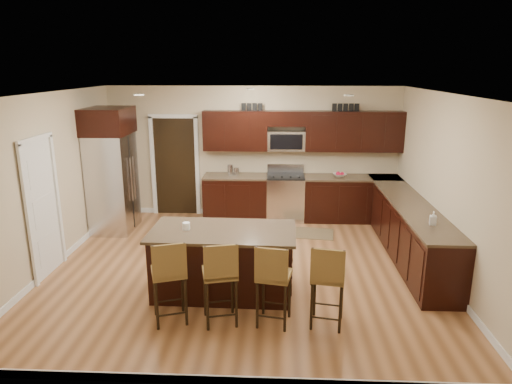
{
  "coord_description": "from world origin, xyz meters",
  "views": [
    {
      "loc": [
        0.5,
        -6.61,
        3.07
      ],
      "look_at": [
        0.17,
        0.4,
        1.14
      ],
      "focal_mm": 32.0,
      "sensor_mm": 36.0,
      "label": 1
    }
  ],
  "objects_px": {
    "stool_left": "(169,272)",
    "stool_extra": "(328,277)",
    "stool_mid": "(220,274)",
    "island": "(223,263)",
    "refrigerator": "(112,169)",
    "stool_right": "(273,276)",
    "range": "(285,197)"
  },
  "relations": [
    {
      "from": "stool_left",
      "to": "stool_extra",
      "type": "xyz_separation_m",
      "value": [
        1.9,
        -0.0,
        -0.02
      ]
    },
    {
      "from": "stool_mid",
      "to": "stool_extra",
      "type": "relative_size",
      "value": 1.03
    },
    {
      "from": "island",
      "to": "stool_left",
      "type": "height_order",
      "value": "stool_left"
    },
    {
      "from": "island",
      "to": "stool_mid",
      "type": "xyz_separation_m",
      "value": [
        0.06,
        -0.84,
        0.25
      ]
    },
    {
      "from": "stool_left",
      "to": "refrigerator",
      "type": "distance_m",
      "value": 3.8
    },
    {
      "from": "island",
      "to": "stool_mid",
      "type": "height_order",
      "value": "stool_mid"
    },
    {
      "from": "stool_right",
      "to": "refrigerator",
      "type": "relative_size",
      "value": 0.45
    },
    {
      "from": "stool_mid",
      "to": "stool_extra",
      "type": "height_order",
      "value": "stool_mid"
    },
    {
      "from": "range",
      "to": "stool_left",
      "type": "distance_m",
      "value": 4.34
    },
    {
      "from": "stool_right",
      "to": "stool_extra",
      "type": "relative_size",
      "value": 1.0
    },
    {
      "from": "stool_mid",
      "to": "range",
      "type": "bearing_deg",
      "value": 64.65
    },
    {
      "from": "range",
      "to": "stool_mid",
      "type": "bearing_deg",
      "value": -101.7
    },
    {
      "from": "stool_mid",
      "to": "island",
      "type": "bearing_deg",
      "value": 80.68
    },
    {
      "from": "stool_left",
      "to": "stool_right",
      "type": "xyz_separation_m",
      "value": [
        1.25,
        -0.0,
        -0.02
      ]
    },
    {
      "from": "stool_mid",
      "to": "stool_right",
      "type": "relative_size",
      "value": 1.03
    },
    {
      "from": "range",
      "to": "island",
      "type": "height_order",
      "value": "range"
    },
    {
      "from": "stool_mid",
      "to": "stool_right",
      "type": "xyz_separation_m",
      "value": [
        0.63,
        0.0,
        -0.02
      ]
    },
    {
      "from": "range",
      "to": "refrigerator",
      "type": "bearing_deg",
      "value": -166.58
    },
    {
      "from": "range",
      "to": "stool_right",
      "type": "xyz_separation_m",
      "value": [
        -0.21,
        -4.08,
        0.19
      ]
    },
    {
      "from": "island",
      "to": "stool_mid",
      "type": "bearing_deg",
      "value": -84.32
    },
    {
      "from": "refrigerator",
      "to": "stool_extra",
      "type": "xyz_separation_m",
      "value": [
        3.74,
        -3.29,
        -0.54
      ]
    },
    {
      "from": "island",
      "to": "stool_left",
      "type": "bearing_deg",
      "value": -122.13
    },
    {
      "from": "stool_left",
      "to": "stool_right",
      "type": "distance_m",
      "value": 1.25
    },
    {
      "from": "stool_left",
      "to": "refrigerator",
      "type": "relative_size",
      "value": 0.46
    },
    {
      "from": "range",
      "to": "stool_right",
      "type": "height_order",
      "value": "range"
    },
    {
      "from": "stool_left",
      "to": "stool_mid",
      "type": "height_order",
      "value": "stool_mid"
    },
    {
      "from": "refrigerator",
      "to": "stool_extra",
      "type": "bearing_deg",
      "value": -41.36
    },
    {
      "from": "range",
      "to": "stool_mid",
      "type": "relative_size",
      "value": 1.02
    },
    {
      "from": "island",
      "to": "refrigerator",
      "type": "height_order",
      "value": "refrigerator"
    },
    {
      "from": "stool_left",
      "to": "refrigerator",
      "type": "bearing_deg",
      "value": 100.29
    },
    {
      "from": "stool_right",
      "to": "refrigerator",
      "type": "bearing_deg",
      "value": 143.89
    },
    {
      "from": "range",
      "to": "stool_right",
      "type": "distance_m",
      "value": 4.09
    }
  ]
}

